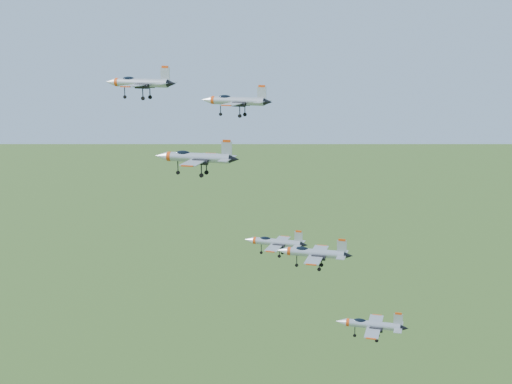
# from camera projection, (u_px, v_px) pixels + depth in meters

# --- Properties ---
(jet_lead) EXTENTS (14.03, 11.62, 3.75)m
(jet_lead) POSITION_uv_depth(u_px,v_px,m) (139.00, 82.00, 124.11)
(jet_lead) COLOR #A3A7AF
(jet_left_high) EXTENTS (12.20, 10.10, 3.26)m
(jet_left_high) POSITION_uv_depth(u_px,v_px,m) (236.00, 101.00, 112.95)
(jet_left_high) COLOR #A3A7AF
(jet_right_high) EXTENTS (11.42, 9.41, 3.06)m
(jet_right_high) POSITION_uv_depth(u_px,v_px,m) (196.00, 157.00, 91.34)
(jet_right_high) COLOR #A3A7AF
(jet_left_low) EXTENTS (11.00, 9.04, 2.95)m
(jet_left_low) POSITION_uv_depth(u_px,v_px,m) (275.00, 242.00, 118.10)
(jet_left_low) COLOR #A3A7AF
(jet_right_low) EXTENTS (11.34, 9.33, 3.03)m
(jet_right_low) POSITION_uv_depth(u_px,v_px,m) (313.00, 253.00, 103.71)
(jet_right_low) COLOR #A3A7AF
(jet_trail) EXTENTS (11.33, 9.32, 3.04)m
(jet_trail) POSITION_uv_depth(u_px,v_px,m) (371.00, 325.00, 110.58)
(jet_trail) COLOR #A3A7AF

